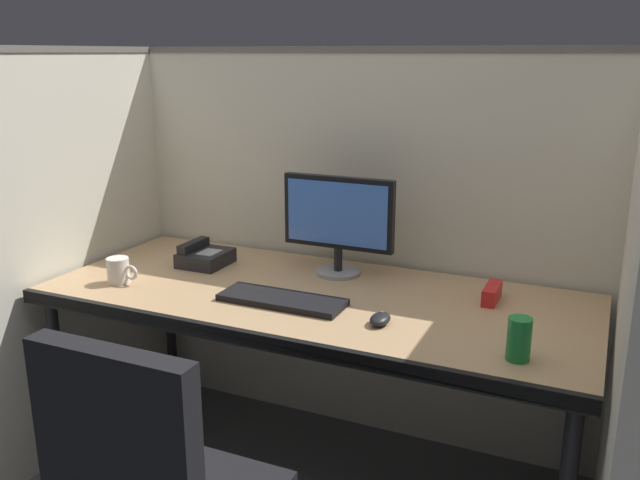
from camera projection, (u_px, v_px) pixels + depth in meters
name	position (u px, v px, depth m)	size (l,w,h in m)	color
cubicle_partition_rear	(360.00, 247.00, 2.71)	(2.21, 0.06, 1.57)	beige
cubicle_partition_left	(74.00, 253.00, 2.63)	(0.06, 1.41, 1.57)	beige
cubicle_partition_right	(627.00, 339.00, 1.84)	(0.06, 1.41, 1.57)	beige
desk	(313.00, 307.00, 2.34)	(1.90, 0.80, 0.74)	tan
monitor_center	(338.00, 219.00, 2.48)	(0.43, 0.17, 0.37)	gray
keyboard_main	(282.00, 300.00, 2.24)	(0.43, 0.15, 0.02)	black
computer_mouse	(380.00, 319.00, 2.06)	(0.06, 0.10, 0.04)	black
desk_phone	(204.00, 257.00, 2.64)	(0.17, 0.19, 0.09)	black
red_stapler	(492.00, 293.00, 2.25)	(0.04, 0.15, 0.06)	red
coffee_mug	(119.00, 271.00, 2.42)	(0.13, 0.08, 0.09)	silver
soda_can	(519.00, 339.00, 1.81)	(0.07, 0.07, 0.12)	#197233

